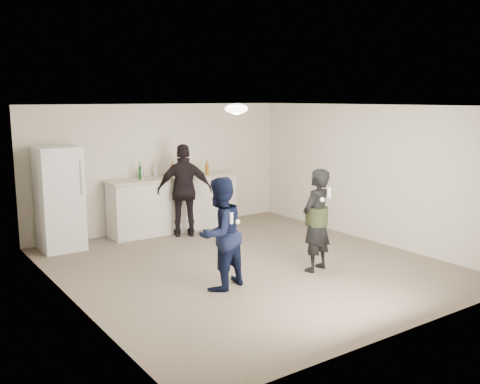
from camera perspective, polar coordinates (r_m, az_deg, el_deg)
floor at (r=8.55m, az=0.77°, el=-7.81°), size 6.00×6.00×0.00m
ceiling at (r=8.14m, az=0.81°, el=9.20°), size 6.00×6.00×0.00m
wall_back at (r=10.81m, az=-8.49°, el=2.64°), size 6.00×0.00×6.00m
wall_front at (r=6.11m, az=17.37°, el=-3.37°), size 6.00×0.00×6.00m
wall_left at (r=7.05m, az=-17.75°, el=-1.64°), size 0.00×6.00×6.00m
wall_right at (r=10.08m, az=13.63°, el=1.94°), size 0.00×6.00×6.00m
counter at (r=10.68m, az=-7.08°, el=-1.35°), size 2.60×0.56×1.05m
counter_top at (r=10.59m, az=-7.14°, el=1.54°), size 2.68×0.64×0.04m
fridge at (r=9.73m, az=-18.71°, el=-0.67°), size 0.70×0.70×1.80m
fridge_handle at (r=9.40m, az=-16.58°, el=1.55°), size 0.02×0.02×0.60m
ceiling_dome at (r=8.39m, az=-0.39°, el=8.88°), size 0.36×0.36×0.16m
shaker at (r=10.44m, az=-10.44°, el=1.92°), size 0.08×0.08×0.17m
man at (r=7.34m, az=-2.16°, el=-4.46°), size 0.90×0.79×1.56m
woman at (r=8.18m, az=8.16°, el=-3.00°), size 0.65×0.52×1.58m
camo_shorts at (r=8.17m, az=8.17°, el=-2.57°), size 0.34×0.34×0.28m
spectator at (r=10.18m, az=-5.92°, el=0.16°), size 1.12×0.84×1.77m
remote_man at (r=7.05m, az=-0.95°, el=-2.81°), size 0.04×0.04×0.15m
nunchuk_man at (r=7.16m, az=-0.28°, el=-3.19°), size 0.07×0.07×0.07m
remote_woman at (r=7.91m, az=9.47°, el=-0.06°), size 0.04×0.04×0.15m
nunchuk_woman at (r=7.88m, az=8.77°, el=-0.82°), size 0.07×0.07×0.07m
bottle_cluster at (r=10.59m, az=-6.95°, el=2.25°), size 1.44×0.40×0.26m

